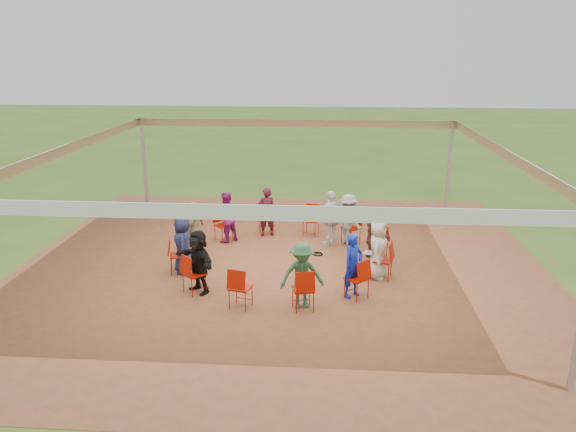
# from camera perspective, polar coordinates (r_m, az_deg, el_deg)

# --- Properties ---
(ground) EXTENTS (80.00, 80.00, 0.00)m
(ground) POSITION_cam_1_polar(r_m,az_deg,el_deg) (14.06, -0.66, -5.05)
(ground) COLOR #39571B
(ground) RESTS_ON ground
(dirt_patch) EXTENTS (13.00, 13.00, 0.00)m
(dirt_patch) POSITION_cam_1_polar(r_m,az_deg,el_deg) (14.06, -0.66, -5.03)
(dirt_patch) COLOR brown
(dirt_patch) RESTS_ON ground
(tent) EXTENTS (10.33, 10.33, 3.00)m
(tent) POSITION_cam_1_polar(r_m,az_deg,el_deg) (13.37, -0.70, 4.44)
(tent) COLOR #B2B2B7
(tent) RESTS_ON ground
(chair_0) EXTENTS (0.53, 0.52, 0.90)m
(chair_0) POSITION_cam_1_polar(r_m,az_deg,el_deg) (13.31, 9.58, -4.49)
(chair_0) COLOR #A31000
(chair_0) RESTS_ON ground
(chair_1) EXTENTS (0.53, 0.52, 0.90)m
(chair_1) POSITION_cam_1_polar(r_m,az_deg,el_deg) (14.53, 9.13, -2.65)
(chair_1) COLOR #A31000
(chair_1) RESTS_ON ground
(chair_2) EXTENTS (0.61, 0.61, 0.90)m
(chair_2) POSITION_cam_1_polar(r_m,az_deg,el_deg) (15.55, 6.41, -1.24)
(chair_2) COLOR #A31000
(chair_2) RESTS_ON ground
(chair_3) EXTENTS (0.52, 0.53, 0.90)m
(chair_3) POSITION_cam_1_polar(r_m,az_deg,el_deg) (16.16, 2.34, -0.45)
(chair_3) COLOR #A31000
(chair_3) RESTS_ON ground
(chair_4) EXTENTS (0.52, 0.53, 0.90)m
(chair_4) POSITION_cam_1_polar(r_m,az_deg,el_deg) (16.25, -2.24, -0.35)
(chair_4) COLOR #A31000
(chair_4) RESTS_ON ground
(chair_5) EXTENTS (0.61, 0.61, 0.90)m
(chair_5) POSITION_cam_1_polar(r_m,az_deg,el_deg) (15.80, -6.56, -0.95)
(chair_5) COLOR #A31000
(chair_5) RESTS_ON ground
(chair_6) EXTENTS (0.53, 0.52, 0.90)m
(chair_6) POSITION_cam_1_polar(r_m,az_deg,el_deg) (14.89, -9.80, -2.20)
(chair_6) COLOR #A31000
(chair_6) RESTS_ON ground
(chair_7) EXTENTS (0.53, 0.52, 0.90)m
(chair_7) POSITION_cam_1_polar(r_m,az_deg,el_deg) (13.71, -11.07, -3.94)
(chair_7) COLOR #A31000
(chair_7) RESTS_ON ground
(chair_8) EXTENTS (0.61, 0.61, 0.90)m
(chair_8) POSITION_cam_1_polar(r_m,az_deg,el_deg) (12.54, -9.51, -5.84)
(chair_8) COLOR #A31000
(chair_8) RESTS_ON ground
(chair_9) EXTENTS (0.52, 0.53, 0.90)m
(chair_9) POSITION_cam_1_polar(r_m,az_deg,el_deg) (11.74, -4.85, -7.27)
(chair_9) COLOR #A31000
(chair_9) RESTS_ON ground
(chair_10) EXTENTS (0.52, 0.53, 0.90)m
(chair_10) POSITION_cam_1_polar(r_m,az_deg,el_deg) (11.62, 1.55, -7.48)
(chair_10) COLOR #A31000
(chair_10) RESTS_ON ground
(chair_11) EXTENTS (0.61, 0.61, 0.90)m
(chair_11) POSITION_cam_1_polar(r_m,az_deg,el_deg) (12.22, 7.00, -6.34)
(chair_11) COLOR #A31000
(chair_11) RESTS_ON ground
(person_seated_0) EXTENTS (0.56, 0.77, 1.42)m
(person_seated_0) POSITION_cam_1_polar(r_m,az_deg,el_deg) (13.24, 9.12, -3.35)
(person_seated_0) COLOR beige
(person_seated_0) RESTS_ON ground
(person_seated_1) EXTENTS (0.82, 1.40, 1.42)m
(person_seated_1) POSITION_cam_1_polar(r_m,az_deg,el_deg) (14.40, 8.73, -1.67)
(person_seated_1) COLOR #502A20
(person_seated_1) RESTS_ON ground
(person_seated_2) EXTENTS (0.97, 0.97, 1.42)m
(person_seated_2) POSITION_cam_1_polar(r_m,az_deg,el_deg) (15.39, 6.14, -0.38)
(person_seated_2) COLOR gray
(person_seated_2) RESTS_ON ground
(person_seated_3) EXTENTS (0.59, 0.46, 1.42)m
(person_seated_3) POSITION_cam_1_polar(r_m,az_deg,el_deg) (16.06, -2.19, 0.44)
(person_seated_3) COLOR #421020
(person_seated_3) RESTS_ON ground
(person_seated_4) EXTENTS (0.77, 0.77, 1.42)m
(person_seated_4) POSITION_cam_1_polar(r_m,az_deg,el_deg) (15.63, -6.34, -0.12)
(person_seated_4) COLOR #841766
(person_seated_4) RESTS_ON ground
(person_seated_5) EXTENTS (0.63, 0.92, 1.42)m
(person_seated_5) POSITION_cam_1_polar(r_m,az_deg,el_deg) (14.75, -9.44, -1.26)
(person_seated_5) COLOR tan
(person_seated_5) RESTS_ON ground
(person_seated_6) EXTENTS (0.56, 0.77, 1.42)m
(person_seated_6) POSITION_cam_1_polar(r_m,az_deg,el_deg) (13.62, -10.63, -2.85)
(person_seated_6) COLOR #1C2043
(person_seated_6) RESTS_ON ground
(person_seated_7) EXTENTS (1.28, 1.28, 1.42)m
(person_seated_7) POSITION_cam_1_polar(r_m,az_deg,el_deg) (12.50, -9.10, -4.57)
(person_seated_7) COLOR black
(person_seated_7) RESTS_ON ground
(person_seated_8) EXTENTS (1.01, 0.68, 1.42)m
(person_seated_8) POSITION_cam_1_polar(r_m,az_deg,el_deg) (11.62, 1.43, -6.03)
(person_seated_8) COLOR #2C5535
(person_seated_8) RESTS_ON ground
(person_seated_9) EXTENTS (0.61, 0.61, 1.42)m
(person_seated_9) POSITION_cam_1_polar(r_m,az_deg,el_deg) (12.20, 6.63, -5.02)
(person_seated_9) COLOR #0F23A8
(person_seated_9) RESTS_ON ground
(standing_person) EXTENTS (1.00, 0.91, 1.54)m
(standing_person) POSITION_cam_1_polar(r_m,az_deg,el_deg) (15.26, 4.42, -0.24)
(standing_person) COLOR silver
(standing_person) RESTS_ON ground
(cable_coil) EXTENTS (0.30, 0.30, 0.03)m
(cable_coil) POSITION_cam_1_polar(r_m,az_deg,el_deg) (14.79, 3.05, -3.87)
(cable_coil) COLOR black
(cable_coil) RESTS_ON ground
(laptop) EXTENTS (0.32, 0.37, 0.22)m
(laptop) POSITION_cam_1_polar(r_m,az_deg,el_deg) (13.28, 8.42, -3.48)
(laptop) COLOR #B7B7BC
(laptop) RESTS_ON ground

